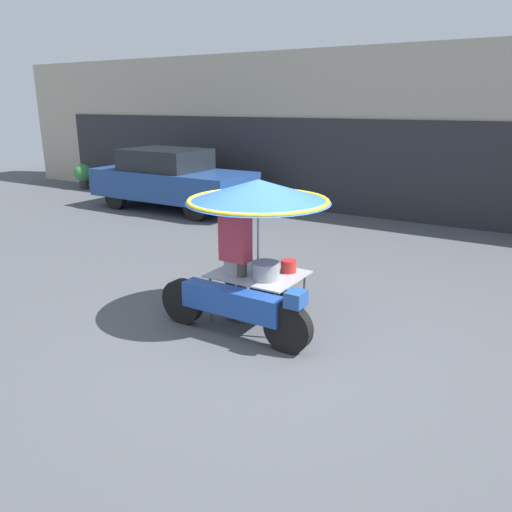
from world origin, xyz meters
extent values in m
plane|color=#4C4F54|center=(0.00, 0.00, 0.00)|extent=(36.00, 36.00, 0.00)
cube|color=#B2A893|center=(0.00, 8.32, 2.04)|extent=(28.00, 2.00, 4.08)
cube|color=#28282D|center=(0.00, 7.29, 1.20)|extent=(23.80, 0.06, 2.40)
cylinder|color=black|center=(0.42, -0.13, 0.30)|extent=(0.59, 0.14, 0.59)
cylinder|color=black|center=(-1.13, -0.13, 0.30)|extent=(0.59, 0.14, 0.59)
cube|color=#1E479E|center=(-0.35, -0.13, 0.46)|extent=(1.37, 0.24, 0.32)
cube|color=#234C93|center=(0.52, -0.13, 0.68)|extent=(0.20, 0.24, 0.18)
cylinder|color=black|center=(-0.35, 0.76, 0.27)|extent=(0.53, 0.14, 0.53)
cylinder|color=#515156|center=(0.13, 0.09, 0.31)|extent=(0.03, 0.03, 0.62)
cylinder|color=#515156|center=(0.13, 0.87, 0.31)|extent=(0.03, 0.03, 0.62)
cylinder|color=#515156|center=(-0.84, 0.09, 0.31)|extent=(0.03, 0.03, 0.62)
cylinder|color=#515156|center=(-0.84, 0.87, 0.31)|extent=(0.03, 0.03, 0.62)
cube|color=#B2B2B7|center=(-0.35, 0.48, 0.63)|extent=(1.15, 0.93, 0.02)
cylinder|color=#B2B2B7|center=(-0.35, 0.48, 1.11)|extent=(0.03, 0.03, 0.95)
cone|color=blue|center=(-0.35, 0.48, 1.73)|extent=(1.83, 1.83, 0.29)
torus|color=yellow|center=(-0.35, 0.48, 1.61)|extent=(1.79, 1.79, 0.05)
cylinder|color=#939399|center=(-0.61, 0.32, 0.74)|extent=(0.29, 0.29, 0.20)
cylinder|color=#939399|center=(-0.15, 0.34, 0.75)|extent=(0.35, 0.35, 0.22)
cylinder|color=red|center=(-0.04, 0.74, 0.72)|extent=(0.20, 0.20, 0.16)
cylinder|color=#4C473D|center=(-0.66, 0.28, 0.42)|extent=(0.14, 0.14, 0.84)
cylinder|color=#4C473D|center=(-0.48, 0.28, 0.42)|extent=(0.14, 0.14, 0.84)
cube|color=#C13847|center=(-0.57, 0.28, 1.15)|extent=(0.38, 0.22, 0.63)
sphere|color=#A87A5B|center=(-0.57, 0.28, 1.58)|extent=(0.23, 0.23, 0.23)
cylinder|color=black|center=(-4.67, 4.66, 0.33)|extent=(0.65, 0.20, 0.65)
cylinder|color=black|center=(-4.67, 6.22, 0.33)|extent=(0.65, 0.20, 0.65)
cylinder|color=black|center=(-7.41, 4.66, 0.33)|extent=(0.65, 0.20, 0.65)
cylinder|color=black|center=(-7.41, 6.22, 0.33)|extent=(0.65, 0.20, 0.65)
cube|color=navy|center=(-6.04, 5.44, 0.69)|extent=(4.43, 1.84, 0.73)
cube|color=#1E2328|center=(-6.26, 5.44, 1.33)|extent=(2.13, 1.62, 0.55)
cylinder|color=#2D2D33|center=(-10.84, 6.45, 0.15)|extent=(0.29, 0.29, 0.29)
sphere|color=#388442|center=(-10.84, 6.45, 0.54)|extent=(0.58, 0.58, 0.58)
camera|label=1|loc=(2.85, -4.80, 2.78)|focal=35.00mm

